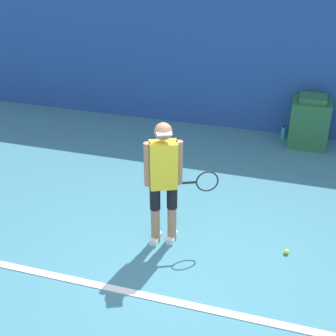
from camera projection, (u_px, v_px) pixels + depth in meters
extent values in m
plane|color=teal|center=(180.00, 278.00, 5.67)|extent=(24.00, 24.00, 0.00)
cube|color=#234C99|center=(246.00, 63.00, 9.01)|extent=(24.00, 0.10, 2.70)
cube|color=white|center=(170.00, 301.00, 5.32)|extent=(21.60, 0.10, 0.01)
cylinder|color=#A37556|center=(155.00, 225.00, 6.19)|extent=(0.12, 0.12, 0.52)
cylinder|color=black|center=(155.00, 198.00, 5.99)|extent=(0.14, 0.14, 0.32)
cube|color=white|center=(156.00, 238.00, 6.29)|extent=(0.10, 0.24, 0.08)
cylinder|color=#A37556|center=(172.00, 224.00, 6.21)|extent=(0.12, 0.12, 0.52)
cylinder|color=black|center=(172.00, 197.00, 6.01)|extent=(0.14, 0.14, 0.32)
cube|color=white|center=(172.00, 237.00, 6.32)|extent=(0.10, 0.24, 0.08)
cube|color=yellow|center=(163.00, 165.00, 5.77)|extent=(0.39, 0.32, 0.62)
sphere|color=#A37556|center=(163.00, 131.00, 5.56)|extent=(0.22, 0.22, 0.22)
cube|color=white|center=(164.00, 133.00, 5.46)|extent=(0.21, 0.18, 0.02)
cylinder|color=#A37556|center=(147.00, 165.00, 5.74)|extent=(0.09, 0.09, 0.59)
cylinder|color=#A37556|center=(179.00, 163.00, 5.79)|extent=(0.09, 0.09, 0.59)
cylinder|color=black|center=(188.00, 183.00, 5.94)|extent=(0.22, 0.12, 0.03)
torus|color=black|center=(207.00, 181.00, 5.97)|extent=(0.28, 0.14, 0.30)
sphere|color=#D1E533|center=(286.00, 252.00, 6.06)|extent=(0.07, 0.07, 0.07)
cube|color=#28663D|center=(309.00, 123.00, 8.76)|extent=(0.70, 0.63, 0.87)
cube|color=#28663D|center=(313.00, 98.00, 8.53)|extent=(0.49, 0.44, 0.10)
cylinder|color=#33ADD6|center=(283.00, 133.00, 9.16)|extent=(0.08, 0.08, 0.23)
cylinder|color=black|center=(284.00, 127.00, 9.10)|extent=(0.05, 0.05, 0.02)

